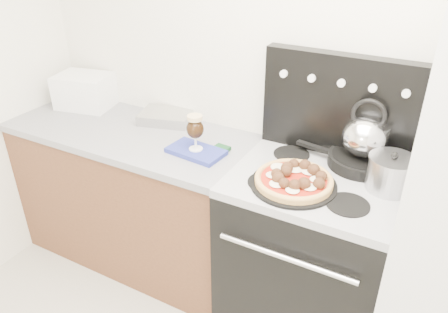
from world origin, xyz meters
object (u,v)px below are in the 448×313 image
Objects in this scene: base_cabinet at (138,198)px; pizza at (294,178)px; toaster_oven at (85,91)px; beer_glass at (195,132)px; pizza_pan at (293,184)px; stock_pot at (390,174)px; tea_kettle at (366,133)px; skillet at (361,161)px; stove_body at (307,258)px; oven_mitt at (196,151)px.

base_cabinet is 1.17m from pizza.
toaster_oven is 1.72× the size of beer_glass.
pizza_pan is (1.50, -0.29, -0.08)m from toaster_oven.
stock_pot is at bearing -15.72° from toaster_oven.
tea_kettle is (0.22, 0.32, 0.17)m from pizza_pan.
stock_pot is (0.37, 0.17, 0.07)m from pizza_pan.
beer_glass is 0.81m from tea_kettle.
stock_pot is at bearing 25.20° from pizza_pan.
base_cabinet is 1.16m from pizza_pan.
pizza reaches higher than skillet.
stove_body is 4.48× the size of stock_pot.
stove_body is 0.70m from tea_kettle.
oven_mitt reaches higher than stove_body.
stove_body is 3.71× the size of tea_kettle.
pizza reaches higher than stove_body.
skillet is (1.25, 0.18, 0.52)m from base_cabinet.
stove_body is 1.68m from toaster_oven.
tea_kettle is 1.21× the size of stock_pot.
base_cabinet is 1.43m from tea_kettle.
stove_body is 0.63m from stock_pot.
pizza_pan is 1.24× the size of skillet.
skillet is (0.15, 0.20, 0.51)m from stove_body.
beer_glass is at bearing 0.00° from oven_mitt.
oven_mitt is at bearing -162.85° from skillet.
stove_body is 2.57× the size of pizza.
skillet is at bearing 17.15° from beer_glass.
oven_mitt is at bearing -24.71° from toaster_oven.
toaster_oven is at bearing 167.61° from oven_mitt.
stock_pot is at bearing 11.11° from stove_body.
skillet is at bearing 8.00° from base_cabinet.
beer_glass reaches higher than stock_pot.
stock_pot is (0.93, 0.10, -0.03)m from beer_glass.
pizza_pan is 0.03m from pizza.
base_cabinet is 6.11× the size of tea_kettle.
base_cabinet is at bearing -178.62° from stock_pot.
pizza is 1.44× the size of tea_kettle.
beer_glass is 0.56m from pizza.
skillet is at bearing 55.36° from pizza.
pizza is at bearing -137.69° from tea_kettle.
pizza_pan is 0.42m from tea_kettle.
stock_pot is at bearing -42.96° from skillet.
base_cabinet is 7.60× the size of beer_glass.
stock_pot is (0.15, -0.14, -0.10)m from tea_kettle.
stove_body is at bearing -1.30° from base_cabinet.
tea_kettle reaches higher than pizza.
pizza is 1.11× the size of skillet.
tea_kettle is (0.22, 0.32, 0.14)m from pizza.
stock_pot reaches higher than stove_body.
stock_pot is (0.15, -0.14, 0.04)m from skillet.
skillet is 1.30× the size of tea_kettle.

